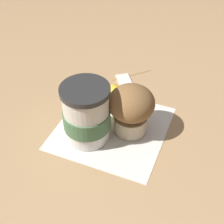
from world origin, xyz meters
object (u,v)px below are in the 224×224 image
at_px(coffee_cup, 87,114).
at_px(banana, 114,95).
at_px(sugar_packet, 124,80).
at_px(muffin, 131,108).

bearing_deg(coffee_cup, banana, 3.89).
bearing_deg(sugar_packet, banana, -168.38).
bearing_deg(muffin, sugar_packet, 31.84).
bearing_deg(muffin, banana, 49.49).
distance_m(coffee_cup, banana, 0.13).
height_order(muffin, banana, muffin).
distance_m(banana, sugar_packet, 0.09).
distance_m(coffee_cup, sugar_packet, 0.21).
xyz_separation_m(coffee_cup, banana, (0.12, 0.01, -0.04)).
bearing_deg(sugar_packet, coffee_cup, -172.91).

